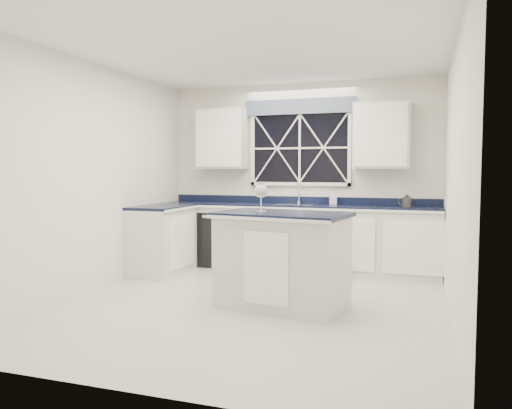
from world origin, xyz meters
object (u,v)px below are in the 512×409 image
(dishwasher, at_px, (224,238))
(faucet, at_px, (299,193))
(soap_bottle, at_px, (333,197))
(kettle, at_px, (407,201))
(island, at_px, (282,260))
(wine_glass, at_px, (261,192))

(dishwasher, relative_size, faucet, 2.72)
(dishwasher, height_order, soap_bottle, soap_bottle)
(soap_bottle, bearing_deg, dishwasher, -174.81)
(kettle, bearing_deg, island, -103.63)
(kettle, bearing_deg, dishwasher, -162.34)
(dishwasher, distance_m, faucet, 1.31)
(kettle, height_order, wine_glass, wine_glass)
(faucet, height_order, island, faucet)
(island, distance_m, kettle, 2.34)
(kettle, relative_size, wine_glass, 0.77)
(dishwasher, xyz_separation_m, wine_glass, (1.21, -1.92, 0.79))
(wine_glass, bearing_deg, island, -4.90)
(faucet, bearing_deg, island, -80.63)
(dishwasher, distance_m, soap_bottle, 1.74)
(kettle, relative_size, soap_bottle, 1.12)
(wine_glass, bearing_deg, faucet, 93.03)
(wine_glass, distance_m, soap_bottle, 2.11)
(island, relative_size, wine_glass, 4.72)
(kettle, bearing_deg, faucet, -169.39)
(soap_bottle, bearing_deg, faucet, 174.68)
(island, height_order, wine_glass, wine_glass)
(faucet, xyz_separation_m, soap_bottle, (0.51, -0.05, -0.05))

